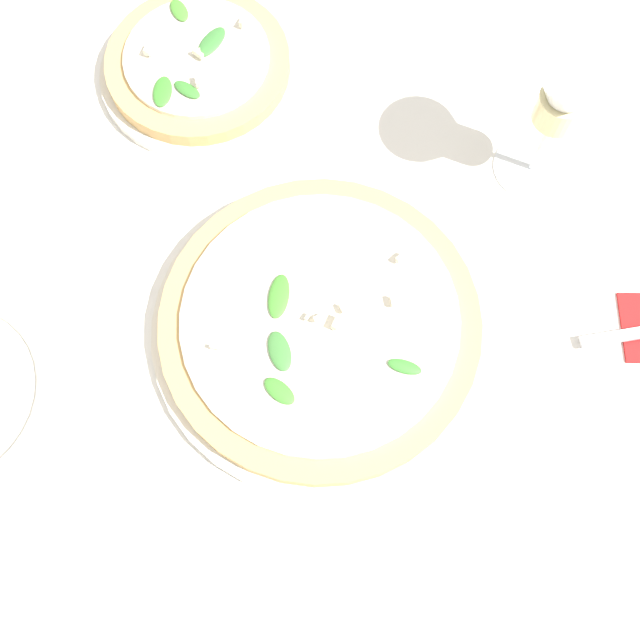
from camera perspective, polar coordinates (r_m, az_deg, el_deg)
name	(u,v)px	position (r m, az deg, el deg)	size (l,w,h in m)	color
ground_plane	(304,316)	(0.75, -1.25, 0.33)	(6.00, 6.00, 0.00)	silver
pizza_arugula_main	(320,325)	(0.73, -0.01, -0.37)	(0.33, 0.33, 0.05)	silver
pizza_personal_side	(199,66)	(0.90, -9.22, 18.53)	(0.23, 0.23, 0.05)	silver
wine_glass	(566,96)	(0.76, 18.24, 15.90)	(0.09, 0.09, 0.18)	white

